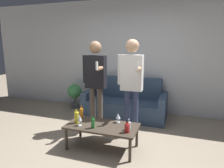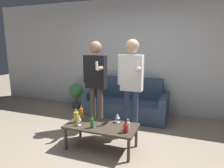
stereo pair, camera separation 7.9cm
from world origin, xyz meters
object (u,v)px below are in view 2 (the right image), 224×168
at_px(bottle_orange, 81,112).
at_px(person_standing_left, 96,78).
at_px(couch, 127,103).
at_px(person_standing_right, 131,79).
at_px(coffee_table, 101,127).

distance_m(bottle_orange, person_standing_left, 0.72).
relative_size(couch, person_standing_left, 1.08).
bearing_deg(couch, bottle_orange, -107.46).
bearing_deg(person_standing_right, person_standing_left, 177.86).
relative_size(coffee_table, bottle_orange, 5.30).
bearing_deg(person_standing_left, person_standing_right, -2.14).
relative_size(couch, person_standing_right, 1.07).
relative_size(bottle_orange, person_standing_right, 0.12).
distance_m(person_standing_left, person_standing_right, 0.70).
xyz_separation_m(couch, bottle_orange, (-0.43, -1.36, 0.17)).
relative_size(person_standing_left, person_standing_right, 0.98).
height_order(couch, person_standing_right, person_standing_right).
height_order(couch, person_standing_left, person_standing_left).
bearing_deg(couch, person_standing_left, -111.59).
xyz_separation_m(bottle_orange, person_standing_left, (0.07, 0.46, 0.54)).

